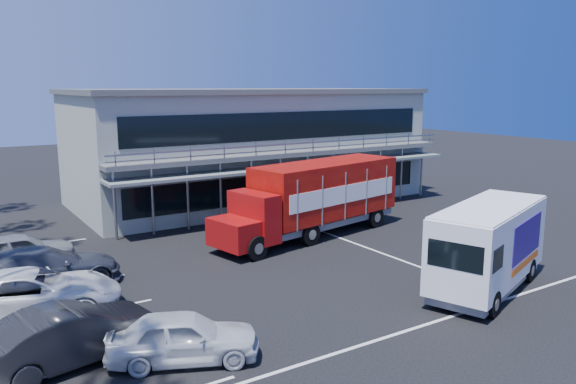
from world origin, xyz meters
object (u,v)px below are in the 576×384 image
white_van (488,246)px  parked_car_b (71,335)px  red_truck (316,196)px  parked_car_a (183,337)px

white_van → parked_car_b: size_ratio=1.42×
red_truck → parked_car_b: red_truck is taller
red_truck → parked_car_a: (-10.81, -8.92, -1.32)m
white_van → parked_car_a: size_ratio=1.68×
parked_car_a → white_van: bearing=-70.4°
red_truck → parked_car_b: size_ratio=2.28×
red_truck → parked_car_b: 15.35m
white_van → parked_car_a: bearing=155.8°
parked_car_a → parked_car_b: bearing=83.2°
red_truck → white_van: (0.77, -9.85, -0.31)m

